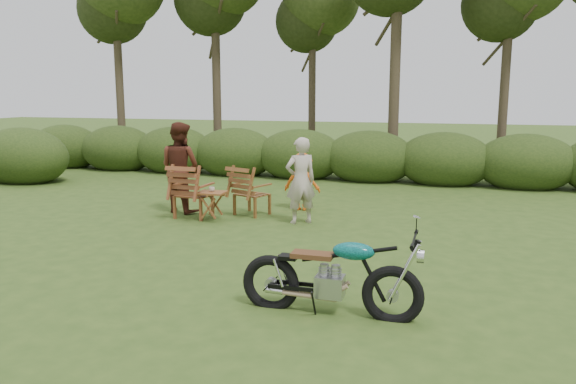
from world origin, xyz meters
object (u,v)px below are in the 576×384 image
(lawn_chair_left, at_px, (194,217))
(side_table, at_px, (212,206))
(lawn_chair_right, at_px, (252,215))
(child, at_px, (302,210))
(cup, at_px, (212,189))
(adult_a, at_px, (300,223))
(motorcycle, at_px, (329,313))
(adult_b, at_px, (182,212))

(lawn_chair_left, height_order, side_table, side_table)
(lawn_chair_right, bearing_deg, lawn_chair_left, 49.57)
(lawn_chair_left, bearing_deg, child, -141.46)
(side_table, bearing_deg, cup, 109.55)
(adult_a, relative_size, child, 1.36)
(motorcycle, relative_size, child, 1.62)
(lawn_chair_left, distance_m, adult_b, 0.64)
(side_table, distance_m, adult_b, 1.13)
(cup, bearing_deg, adult_b, 150.39)
(motorcycle, relative_size, adult_a, 1.19)
(cup, relative_size, adult_a, 0.07)
(side_table, bearing_deg, motorcycle, -50.14)
(motorcycle, bearing_deg, adult_a, 109.64)
(side_table, bearing_deg, adult_b, 149.42)
(lawn_chair_right, height_order, child, child)
(side_table, bearing_deg, lawn_chair_left, 162.67)
(cup, xyz_separation_m, child, (1.37, 1.44, -0.60))
(lawn_chair_right, distance_m, adult_a, 1.20)
(adult_a, distance_m, adult_b, 2.62)
(motorcycle, height_order, adult_a, adult_a)
(adult_a, bearing_deg, adult_b, -42.01)
(lawn_chair_right, distance_m, adult_b, 1.49)
(motorcycle, distance_m, child, 5.56)
(motorcycle, height_order, side_table, side_table)
(lawn_chair_left, height_order, cup, cup)
(lawn_chair_left, bearing_deg, adult_b, -38.03)
(cup, distance_m, adult_b, 1.23)
(motorcycle, xyz_separation_m, adult_b, (-4.11, 4.35, 0.00))
(adult_a, bearing_deg, child, -111.80)
(adult_b, bearing_deg, cup, 167.41)
(side_table, xyz_separation_m, cup, (-0.01, 0.03, 0.32))
(lawn_chair_right, distance_m, side_table, 0.94)
(motorcycle, distance_m, adult_b, 5.98)
(side_table, height_order, adult_b, adult_b)
(lawn_chair_right, relative_size, cup, 8.71)
(side_table, xyz_separation_m, adult_b, (-0.94, 0.56, -0.28))
(lawn_chair_right, distance_m, lawn_chair_left, 1.15)
(lawn_chair_left, xyz_separation_m, side_table, (0.46, -0.14, 0.28))
(lawn_chair_left, relative_size, cup, 9.29)
(lawn_chair_right, height_order, adult_a, adult_a)
(lawn_chair_right, bearing_deg, child, -118.10)
(lawn_chair_right, relative_size, child, 0.83)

